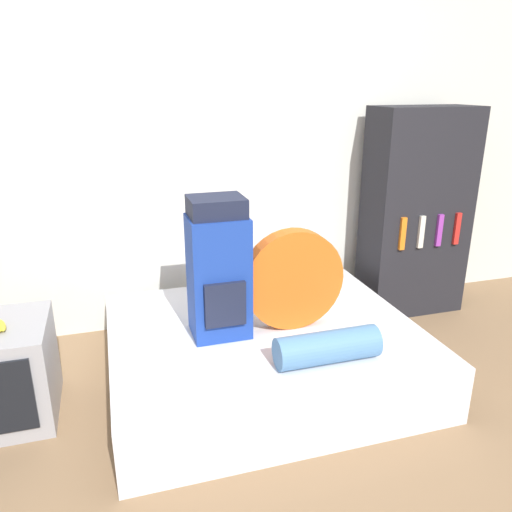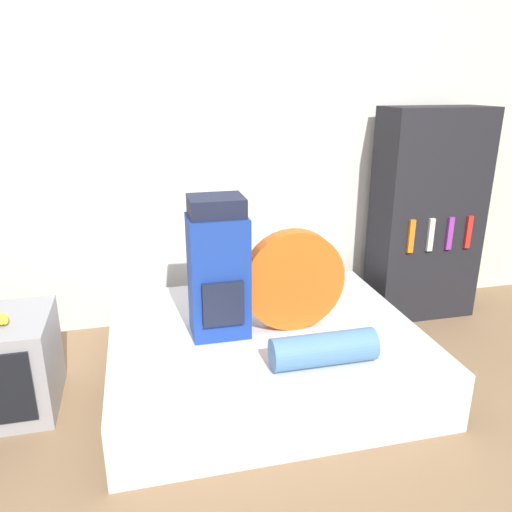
{
  "view_description": "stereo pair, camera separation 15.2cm",
  "coord_description": "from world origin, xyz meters",
  "px_view_note": "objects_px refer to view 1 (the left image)",
  "views": [
    {
      "loc": [
        -0.67,
        -1.79,
        1.7
      ],
      "look_at": [
        0.09,
        0.73,
        0.78
      ],
      "focal_mm": 35.0,
      "sensor_mm": 36.0,
      "label": 1
    },
    {
      "loc": [
        -0.52,
        -1.83,
        1.7
      ],
      "look_at": [
        0.09,
        0.73,
        0.78
      ],
      "focal_mm": 35.0,
      "sensor_mm": 36.0,
      "label": 2
    }
  ],
  "objects_px": {
    "sleeping_roll": "(327,347)",
    "bookshelf": "(416,213)",
    "backpack": "(219,270)",
    "tent_bag": "(293,279)"
  },
  "relations": [
    {
      "from": "tent_bag",
      "to": "sleeping_roll",
      "type": "xyz_separation_m",
      "value": [
        0.03,
        -0.44,
        -0.21
      ]
    },
    {
      "from": "backpack",
      "to": "sleeping_roll",
      "type": "distance_m",
      "value": 0.72
    },
    {
      "from": "tent_bag",
      "to": "bookshelf",
      "type": "height_order",
      "value": "bookshelf"
    },
    {
      "from": "tent_bag",
      "to": "bookshelf",
      "type": "distance_m",
      "value": 1.4
    },
    {
      "from": "backpack",
      "to": "tent_bag",
      "type": "distance_m",
      "value": 0.44
    },
    {
      "from": "sleeping_roll",
      "to": "tent_bag",
      "type": "bearing_deg",
      "value": 93.87
    },
    {
      "from": "backpack",
      "to": "bookshelf",
      "type": "height_order",
      "value": "bookshelf"
    },
    {
      "from": "bookshelf",
      "to": "sleeping_roll",
      "type": "bearing_deg",
      "value": -137.84
    },
    {
      "from": "sleeping_roll",
      "to": "bookshelf",
      "type": "xyz_separation_m",
      "value": [
        1.2,
        1.09,
        0.35
      ]
    },
    {
      "from": "backpack",
      "to": "sleeping_roll",
      "type": "relative_size",
      "value": 1.45
    }
  ]
}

